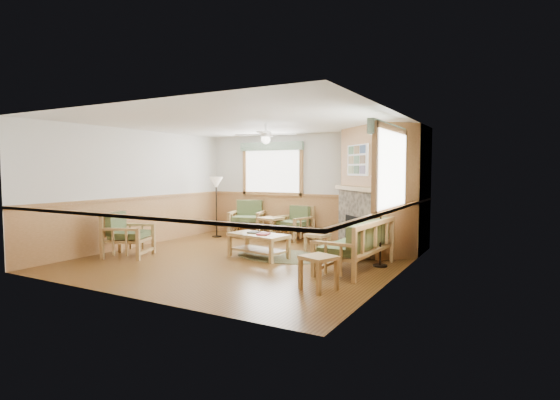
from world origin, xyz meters
The scene contains 24 objects.
floor centered at (0.00, 0.00, -0.01)m, with size 6.00×6.00×0.01m, color brown.
ceiling centered at (0.00, 0.00, 2.70)m, with size 6.00×6.00×0.01m, color white.
wall_back centered at (0.00, 3.00, 1.35)m, with size 6.00×0.02×2.70m, color silver.
wall_front centered at (0.00, -3.00, 1.35)m, with size 6.00×0.02×2.70m, color silver.
wall_left centered at (-3.00, 0.00, 1.35)m, with size 0.02×6.00×2.70m, color silver.
wall_right centered at (3.00, 0.00, 1.35)m, with size 0.02×6.00×2.70m, color silver.
wainscot centered at (0.00, 0.00, 0.55)m, with size 6.00×6.00×1.10m, color #AC7946, non-canonical shape.
fireplace centered at (2.05, 2.05, 1.35)m, with size 2.20×2.20×2.70m, color #AC7946, non-canonical shape.
window_back centered at (-1.10, 2.96, 2.53)m, with size 1.90×0.16×1.50m, color white, non-canonical shape.
window_right centered at (2.96, -0.20, 2.53)m, with size 0.16×1.90×1.50m, color white, non-canonical shape.
ceiling_fan centered at (0.30, 0.30, 2.66)m, with size 1.24×1.24×0.36m, color white, non-canonical shape.
sofa centered at (2.23, 0.20, 0.44)m, with size 0.79×1.93×0.89m, color #A9854F, non-canonical shape.
armchair_back_left centered at (-1.63, 2.53, 0.48)m, with size 0.85×0.85×0.95m, color #A9854F, non-canonical shape.
armchair_back_right centered at (-0.24, 2.55, 0.43)m, with size 0.77×0.77×0.86m, color #A9854F, non-canonical shape.
armchair_left centered at (-2.22, -0.98, 0.46)m, with size 0.82×0.82×0.92m, color #A9854F, non-canonical shape.
coffee_table centered at (0.17, 0.22, 0.24)m, with size 1.22×0.61×0.49m, color #A9854F, non-canonical shape.
end_table_chairs centered at (-0.73, 2.24, 0.29)m, with size 0.52×0.50×0.58m, color #A9854F, non-canonical shape.
end_table_sofa centered at (2.20, -1.37, 0.26)m, with size 0.46×0.44×0.51m, color #A9854F, non-canonical shape.
footstool centered at (0.94, 1.40, 0.20)m, with size 0.45×0.45×0.39m, color #A9854F, non-canonical shape.
braided_rug centered at (0.52, 0.56, 0.01)m, with size 2.00×2.00×0.01m, color brown.
floor_lamp_left centered at (-2.25, 2.00, 0.80)m, with size 0.37×0.37×1.60m, color black, non-canonical shape.
floor_lamp_right centered at (2.55, 0.63, 0.84)m, with size 0.38×0.38×1.68m, color black, non-canonical shape.
book_red centered at (0.32, 0.17, 0.52)m, with size 0.22×0.30×0.03m, color maroon.
book_dark centered at (0.02, 0.29, 0.51)m, with size 0.20×0.27×0.03m, color #282821.
Camera 1 is at (4.80, -7.19, 1.78)m, focal length 28.00 mm.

